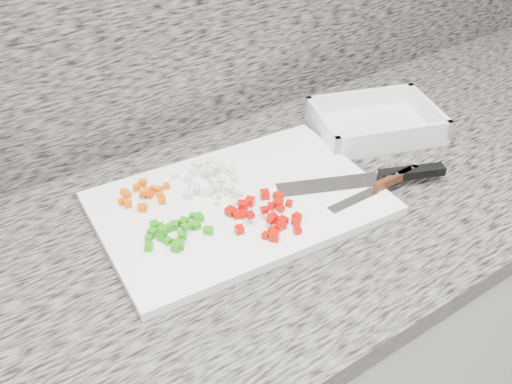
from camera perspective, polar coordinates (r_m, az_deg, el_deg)
countertop at (r=0.96m, az=-2.34°, el=-4.12°), size 3.96×0.64×0.04m
cutting_board at (r=0.98m, az=-1.62°, el=-1.13°), size 0.50×0.36×0.02m
carrot_pile at (r=1.00m, az=-11.17°, el=-0.26°), size 0.09×0.08×0.02m
onion_pile at (r=1.02m, az=-4.81°, el=1.50°), size 0.12×0.11×0.02m
green_pepper_pile at (r=0.91m, az=-7.98°, el=-3.93°), size 0.11×0.08×0.02m
red_pepper_pile at (r=0.93m, az=0.91°, el=-2.23°), size 0.12×0.12×0.02m
garlic_pile at (r=0.96m, az=-2.25°, el=-0.99°), size 0.06×0.06×0.01m
chef_knife at (r=1.05m, az=12.67°, el=1.51°), size 0.30×0.15×0.02m
paring_knife at (r=1.03m, az=12.83°, el=0.82°), size 0.20×0.02×0.02m
tray at (r=1.21m, az=11.83°, el=6.70°), size 0.29×0.25×0.05m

